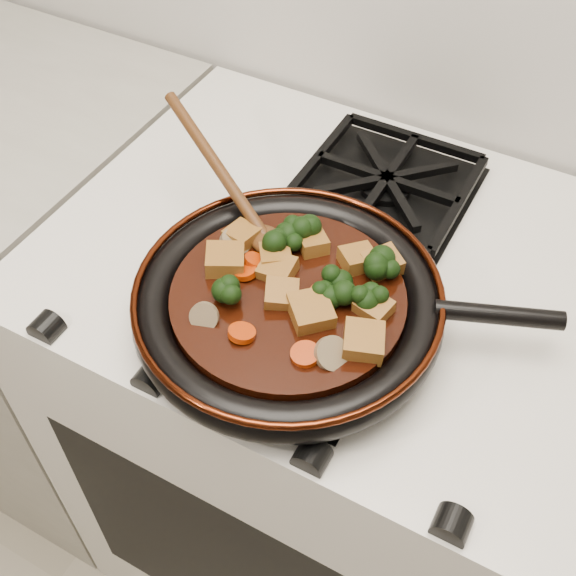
% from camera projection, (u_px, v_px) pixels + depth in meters
% --- Properties ---
extents(stove, '(0.76, 0.60, 0.90)m').
position_uv_depth(stove, '(328.00, 431.00, 1.27)').
color(stove, silver).
rests_on(stove, ground).
extents(burner_grate_front, '(0.23, 0.23, 0.03)m').
position_uv_depth(burner_grate_front, '(291.00, 321.00, 0.84)').
color(burner_grate_front, black).
rests_on(burner_grate_front, stove).
extents(burner_grate_back, '(0.23, 0.23, 0.03)m').
position_uv_depth(burner_grate_back, '(386.00, 184.00, 1.00)').
color(burner_grate_back, black).
rests_on(burner_grate_back, stove).
extents(skillet, '(0.46, 0.36, 0.05)m').
position_uv_depth(skillet, '(290.00, 303.00, 0.82)').
color(skillet, black).
rests_on(skillet, burner_grate_front).
extents(braising_sauce, '(0.27, 0.27, 0.02)m').
position_uv_depth(braising_sauce, '(288.00, 300.00, 0.82)').
color(braising_sauce, black).
rests_on(braising_sauce, skillet).
extents(tofu_cube_0, '(0.06, 0.06, 0.03)m').
position_uv_depth(tofu_cube_0, '(311.00, 312.00, 0.78)').
color(tofu_cube_0, brown).
rests_on(tofu_cube_0, braising_sauce).
extents(tofu_cube_1, '(0.05, 0.05, 0.02)m').
position_uv_depth(tofu_cube_1, '(275.00, 257.00, 0.84)').
color(tofu_cube_1, brown).
rests_on(tofu_cube_1, braising_sauce).
extents(tofu_cube_2, '(0.06, 0.06, 0.03)m').
position_uv_depth(tofu_cube_2, '(363.00, 341.00, 0.76)').
color(tofu_cube_2, brown).
rests_on(tofu_cube_2, braising_sauce).
extents(tofu_cube_3, '(0.05, 0.05, 0.03)m').
position_uv_depth(tofu_cube_3, '(312.00, 242.00, 0.85)').
color(tofu_cube_3, brown).
rests_on(tofu_cube_3, braising_sauce).
extents(tofu_cube_4, '(0.05, 0.06, 0.03)m').
position_uv_depth(tofu_cube_4, '(382.00, 264.00, 0.83)').
color(tofu_cube_4, brown).
rests_on(tofu_cube_4, braising_sauce).
extents(tofu_cube_5, '(0.06, 0.06, 0.03)m').
position_uv_depth(tofu_cube_5, '(225.00, 260.00, 0.83)').
color(tofu_cube_5, brown).
rests_on(tofu_cube_5, braising_sauce).
extents(tofu_cube_6, '(0.04, 0.04, 0.03)m').
position_uv_depth(tofu_cube_6, '(278.00, 270.00, 0.82)').
color(tofu_cube_6, brown).
rests_on(tofu_cube_6, braising_sauce).
extents(tofu_cube_7, '(0.05, 0.05, 0.03)m').
position_uv_depth(tofu_cube_7, '(358.00, 259.00, 0.83)').
color(tofu_cube_7, brown).
rests_on(tofu_cube_7, braising_sauce).
extents(tofu_cube_8, '(0.04, 0.04, 0.02)m').
position_uv_depth(tofu_cube_8, '(374.00, 308.00, 0.79)').
color(tofu_cube_8, brown).
rests_on(tofu_cube_8, braising_sauce).
extents(tofu_cube_9, '(0.04, 0.04, 0.02)m').
position_uv_depth(tofu_cube_9, '(242.00, 236.00, 0.86)').
color(tofu_cube_9, brown).
rests_on(tofu_cube_9, braising_sauce).
extents(tofu_cube_10, '(0.05, 0.05, 0.03)m').
position_uv_depth(tofu_cube_10, '(281.00, 295.00, 0.80)').
color(tofu_cube_10, brown).
rests_on(tofu_cube_10, braising_sauce).
extents(broccoli_floret_0, '(0.07, 0.07, 0.06)m').
position_uv_depth(broccoli_floret_0, '(382.00, 268.00, 0.82)').
color(broccoli_floret_0, black).
rests_on(broccoli_floret_0, braising_sauce).
extents(broccoli_floret_1, '(0.09, 0.08, 0.06)m').
position_uv_depth(broccoli_floret_1, '(281.00, 247.00, 0.85)').
color(broccoli_floret_1, black).
rests_on(broccoli_floret_1, braising_sauce).
extents(broccoli_floret_2, '(0.09, 0.08, 0.07)m').
position_uv_depth(broccoli_floret_2, '(299.00, 233.00, 0.86)').
color(broccoli_floret_2, black).
rests_on(broccoli_floret_2, braising_sauce).
extents(broccoli_floret_3, '(0.07, 0.08, 0.06)m').
position_uv_depth(broccoli_floret_3, '(226.00, 288.00, 0.80)').
color(broccoli_floret_3, black).
rests_on(broccoli_floret_3, braising_sauce).
extents(broccoli_floret_4, '(0.06, 0.06, 0.06)m').
position_uv_depth(broccoli_floret_4, '(369.00, 305.00, 0.79)').
color(broccoli_floret_4, black).
rests_on(broccoli_floret_4, braising_sauce).
extents(broccoli_floret_5, '(0.09, 0.08, 0.07)m').
position_uv_depth(broccoli_floret_5, '(334.00, 291.00, 0.80)').
color(broccoli_floret_5, black).
rests_on(broccoli_floret_5, braising_sauce).
extents(carrot_coin_0, '(0.03, 0.03, 0.01)m').
position_uv_depth(carrot_coin_0, '(305.00, 354.00, 0.75)').
color(carrot_coin_0, '#A82B04').
rests_on(carrot_coin_0, braising_sauce).
extents(carrot_coin_1, '(0.03, 0.03, 0.02)m').
position_uv_depth(carrot_coin_1, '(255.00, 261.00, 0.84)').
color(carrot_coin_1, '#A82B04').
rests_on(carrot_coin_1, braising_sauce).
extents(carrot_coin_2, '(0.03, 0.03, 0.01)m').
position_uv_depth(carrot_coin_2, '(245.00, 272.00, 0.83)').
color(carrot_coin_2, '#A82B04').
rests_on(carrot_coin_2, braising_sauce).
extents(carrot_coin_3, '(0.03, 0.03, 0.02)m').
position_uv_depth(carrot_coin_3, '(322.00, 293.00, 0.80)').
color(carrot_coin_3, '#A82B04').
rests_on(carrot_coin_3, braising_sauce).
extents(carrot_coin_4, '(0.03, 0.03, 0.01)m').
position_uv_depth(carrot_coin_4, '(242.00, 333.00, 0.77)').
color(carrot_coin_4, '#A82B04').
rests_on(carrot_coin_4, braising_sauce).
extents(mushroom_slice_0, '(0.04, 0.03, 0.03)m').
position_uv_depth(mushroom_slice_0, '(204.00, 316.00, 0.78)').
color(mushroom_slice_0, '#776345').
rests_on(mushroom_slice_0, braising_sauce).
extents(mushroom_slice_1, '(0.05, 0.05, 0.02)m').
position_uv_depth(mushroom_slice_1, '(235.00, 242.00, 0.85)').
color(mushroom_slice_1, '#776345').
rests_on(mushroom_slice_1, braising_sauce).
extents(mushroom_slice_2, '(0.05, 0.05, 0.03)m').
position_uv_depth(mushroom_slice_2, '(332.00, 354.00, 0.75)').
color(mushroom_slice_2, '#776345').
rests_on(mushroom_slice_2, braising_sauce).
extents(wooden_spoon, '(0.15, 0.09, 0.24)m').
position_uv_depth(wooden_spoon, '(238.00, 196.00, 0.88)').
color(wooden_spoon, '#49270F').
rests_on(wooden_spoon, braising_sauce).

